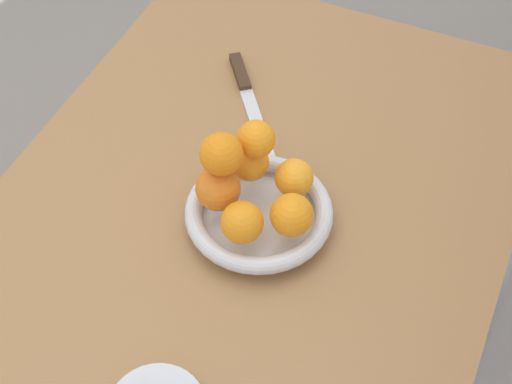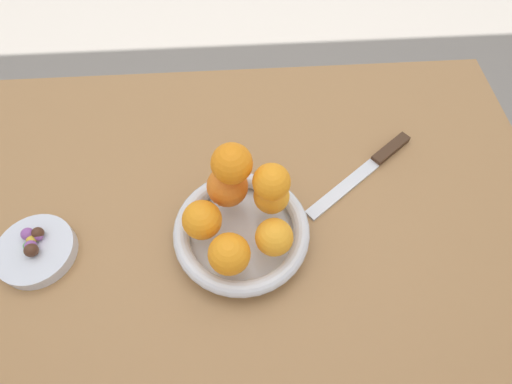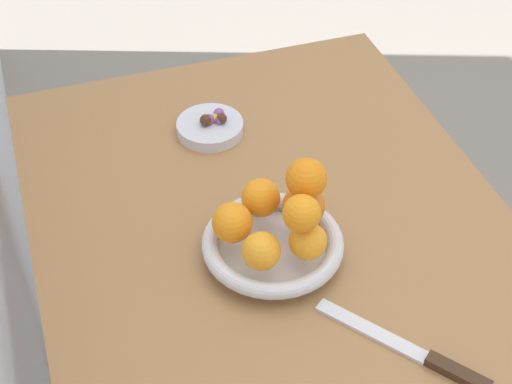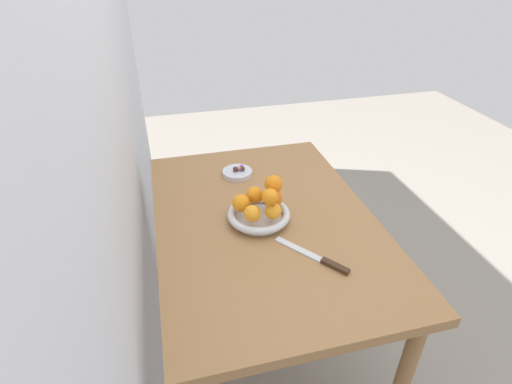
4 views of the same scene
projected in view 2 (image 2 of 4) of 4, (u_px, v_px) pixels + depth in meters
name	position (u px, v px, depth m)	size (l,w,h in m)	color
ground_plane	(246.00, 329.00, 1.30)	(6.00, 6.00, 0.00)	gray
dining_table	(238.00, 246.00, 0.75)	(1.10, 0.76, 0.74)	#9E7042
fruit_bowl	(242.00, 232.00, 0.64)	(0.22, 0.22, 0.04)	silver
candy_dish	(36.00, 251.00, 0.63)	(0.12, 0.12, 0.02)	silver
orange_0	(202.00, 220.00, 0.60)	(0.06, 0.06, 0.06)	orange
orange_1	(229.00, 254.00, 0.57)	(0.06, 0.06, 0.06)	orange
orange_2	(274.00, 237.00, 0.58)	(0.06, 0.06, 0.06)	orange
orange_3	(271.00, 196.00, 0.62)	(0.06, 0.06, 0.06)	orange
orange_4	(227.00, 186.00, 0.62)	(0.07, 0.07, 0.07)	orange
orange_5	(271.00, 180.00, 0.57)	(0.06, 0.06, 0.06)	orange
orange_6	(229.00, 164.00, 0.57)	(0.06, 0.06, 0.06)	orange
candy_ball_0	(28.00, 234.00, 0.63)	(0.02, 0.02, 0.02)	#8C4C99
candy_ball_1	(31.00, 240.00, 0.62)	(0.02, 0.02, 0.02)	gold
candy_ball_2	(38.00, 236.00, 0.63)	(0.02, 0.02, 0.02)	#8C4C99
candy_ball_3	(38.00, 233.00, 0.63)	(0.02, 0.02, 0.02)	#472819
candy_ball_4	(31.00, 246.00, 0.62)	(0.02, 0.02, 0.02)	#8C4C99
candy_ball_5	(31.00, 250.00, 0.61)	(0.02, 0.02, 0.02)	#472819
candy_ball_6	(28.00, 246.00, 0.62)	(0.01, 0.01, 0.01)	#4C9947
candy_ball_7	(31.00, 246.00, 0.62)	(0.02, 0.02, 0.02)	#8C4C99
knife	(369.00, 167.00, 0.73)	(0.22, 0.17, 0.01)	#3F2819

